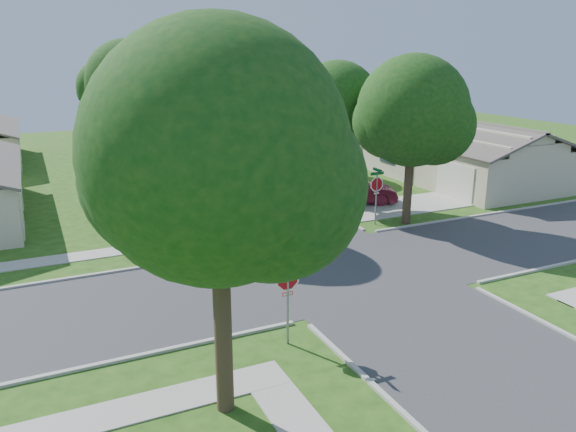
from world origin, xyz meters
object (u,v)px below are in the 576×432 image
(tree_w_mid, at_px, (129,85))
(tree_w_far, at_px, (104,89))
(tree_e_near, at_px, (338,108))
(tree_e_mid, at_px, (258,86))
(stop_sign_sw, at_px, (288,283))
(car_driveway, at_px, (356,191))
(stop_sign_ne, at_px, (377,187))
(tree_ne_corner, at_px, (413,116))
(car_curb_east, at_px, (185,146))
(tree_w_near, at_px, (172,106))
(tree_sw_corner, at_px, (220,165))
(house_ne_far, at_px, (335,128))
(car_curb_west, at_px, (142,137))
(house_ne_near, at_px, (463,159))
(tree_e_far, at_px, (207,81))

(tree_w_mid, height_order, tree_w_far, tree_w_mid)
(tree_e_near, height_order, tree_e_mid, tree_e_mid)
(stop_sign_sw, bearing_deg, tree_e_mid, 69.80)
(tree_w_far, distance_m, car_driveway, 27.86)
(stop_sign_ne, relative_size, tree_ne_corner, 0.34)
(car_curb_east, bearing_deg, stop_sign_ne, -74.73)
(tree_w_near, xyz_separation_m, tree_sw_corner, (-2.79, -16.00, 0.15))
(tree_e_mid, bearing_deg, tree_w_mid, 180.00)
(tree_w_mid, bearing_deg, tree_e_near, -51.95)
(tree_w_far, distance_m, tree_ne_corner, 31.77)
(tree_w_mid, xyz_separation_m, house_ne_far, (20.63, 7.99, -4.97))
(stop_sign_ne, bearing_deg, car_curb_west, 100.48)
(stop_sign_sw, distance_m, house_ne_near, 25.98)
(stop_sign_sw, distance_m, car_driveway, 17.19)
(tree_w_mid, bearing_deg, tree_sw_corner, -95.70)
(stop_sign_ne, distance_m, house_ne_near, 12.94)
(tree_w_mid, height_order, car_curb_east, tree_w_mid)
(tree_sw_corner, distance_m, car_driveway, 21.38)
(tree_e_mid, bearing_deg, stop_sign_sw, -110.20)
(stop_sign_sw, relative_size, tree_w_near, 0.33)
(stop_sign_ne, relative_size, car_driveway, 0.64)
(stop_sign_ne, relative_size, car_curb_west, 0.59)
(tree_w_near, relative_size, house_ne_near, 0.66)
(house_ne_far, bearing_deg, tree_e_far, 155.97)
(tree_e_mid, bearing_deg, tree_e_far, 90.02)
(tree_w_near, xyz_separation_m, house_ne_far, (20.64, 19.99, -4.60))
(tree_e_near, relative_size, house_ne_near, 0.61)
(tree_e_near, height_order, tree_sw_corner, tree_sw_corner)
(car_driveway, bearing_deg, tree_e_near, 97.63)
(house_ne_far, xyz_separation_m, car_driveway, (-9.99, -20.30, -0.74))
(tree_w_far, xyz_separation_m, car_driveway, (10.65, -25.31, -4.73))
(tree_w_near, bearing_deg, tree_sw_corner, -99.90)
(stop_sign_ne, relative_size, tree_sw_corner, 0.31)
(house_ne_far, bearing_deg, tree_w_far, 166.36)
(car_driveway, relative_size, car_curb_west, 0.93)
(tree_sw_corner, bearing_deg, house_ne_near, 37.52)
(stop_sign_sw, height_order, tree_w_far, tree_w_far)
(house_ne_near, bearing_deg, tree_e_near, -169.96)
(stop_sign_ne, height_order, car_curb_east, stop_sign_ne)
(tree_sw_corner, distance_m, tree_ne_corner, 17.78)
(stop_sign_ne, distance_m, tree_e_mid, 16.84)
(tree_e_near, distance_m, tree_w_mid, 15.26)
(tree_w_far, relative_size, house_ne_far, 0.59)
(tree_sw_corner, xyz_separation_m, car_driveway, (13.44, 15.69, -5.49))
(tree_e_far, xyz_separation_m, tree_ne_corner, (1.61, -29.80, -0.39))
(house_ne_far, distance_m, car_curb_east, 14.82)
(house_ne_near, bearing_deg, car_curb_west, 123.90)
(stop_sign_sw, distance_m, stop_sign_ne, 13.29)
(tree_ne_corner, distance_m, car_curb_east, 26.23)
(stop_sign_sw, relative_size, car_driveway, 0.64)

